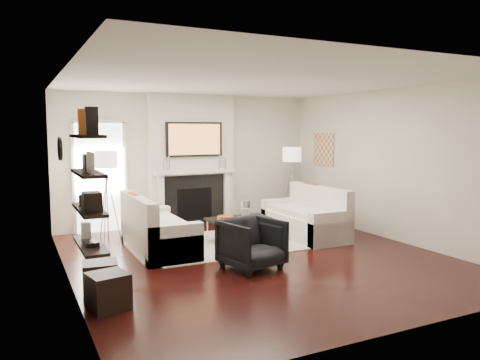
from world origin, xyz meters
name	(u,v)px	position (x,y,z in m)	size (l,w,h in m)	color
room_envelope	(257,171)	(0.00, 0.00, 1.35)	(6.00, 6.00, 6.00)	black
chimney_breast	(192,160)	(0.00, 2.88, 1.35)	(1.80, 0.25, 2.70)	silver
fireplace_surround	(195,200)	(0.00, 2.74, 0.52)	(1.30, 0.02, 1.04)	black
firebox	(195,204)	(0.00, 2.73, 0.45)	(0.75, 0.02, 0.65)	black
mantel_pilaster_l	(161,202)	(-0.72, 2.71, 0.55)	(0.12, 0.08, 1.10)	white
mantel_pilaster_r	(227,197)	(0.72, 2.71, 0.55)	(0.12, 0.08, 1.10)	white
mantel_shelf	(195,172)	(0.00, 2.69, 1.12)	(1.70, 0.18, 0.07)	white
tv_body	(194,139)	(0.00, 2.71, 1.78)	(1.20, 0.06, 0.70)	black
tv_screen	(195,139)	(0.00, 2.68, 1.78)	(1.10, 0.01, 0.62)	#BF723F
candlestick_l_tall	(169,164)	(-0.55, 2.70, 1.30)	(0.04, 0.04, 0.30)	silver
candlestick_l_short	(163,165)	(-0.68, 2.70, 1.27)	(0.04, 0.04, 0.24)	silver
candlestick_r_tall	(220,162)	(0.55, 2.70, 1.30)	(0.04, 0.04, 0.30)	silver
candlestick_r_short	(225,163)	(0.68, 2.70, 1.27)	(0.04, 0.04, 0.24)	silver
hallway_panel	(100,178)	(-1.85, 2.98, 1.05)	(0.90, 0.02, 2.10)	white
door_trim_l	(74,179)	(-2.33, 2.96, 1.05)	(0.06, 0.06, 2.16)	white
door_trim_r	(125,177)	(-1.37, 2.96, 1.05)	(0.06, 0.06, 2.16)	white
door_trim_top	(98,121)	(-1.85, 2.96, 2.13)	(1.02, 0.06, 0.06)	white
rug	(219,244)	(-0.20, 1.03, 0.01)	(2.60, 2.00, 0.01)	#B7B396
loveseat_left_base	(159,239)	(-1.27, 0.99, 0.21)	(0.85, 1.80, 0.42)	silver
loveseat_left_back	(138,221)	(-1.60, 0.99, 0.53)	(0.18, 1.80, 0.80)	silver
loveseat_left_arm_n	(175,244)	(-1.27, 0.18, 0.30)	(0.85, 0.18, 0.60)	silver
loveseat_left_arm_s	(146,224)	(-1.27, 1.80, 0.30)	(0.85, 0.18, 0.60)	silver
loveseat_left_cushion	(162,223)	(-1.22, 0.99, 0.47)	(0.63, 1.44, 0.10)	silver
pillow_left_orange	(133,206)	(-1.60, 1.29, 0.73)	(0.10, 0.42, 0.42)	#9B4713
pillow_left_charcoal	(143,212)	(-1.60, 0.69, 0.72)	(0.10, 0.40, 0.40)	black
loveseat_right_base	(304,225)	(1.46, 0.87, 0.21)	(0.85, 1.80, 0.42)	silver
loveseat_right_back	(319,207)	(1.80, 0.87, 0.53)	(0.18, 1.80, 0.80)	silver
loveseat_right_arm_n	(331,229)	(1.46, 0.06, 0.30)	(0.85, 0.18, 0.60)	silver
loveseat_right_arm_s	(282,214)	(1.46, 1.68, 0.30)	(0.85, 0.18, 0.60)	silver
loveseat_right_cushion	(302,212)	(1.41, 0.87, 0.47)	(0.63, 1.44, 0.10)	silver
pillow_right_orange	(310,194)	(1.80, 1.17, 0.73)	(0.10, 0.42, 0.42)	#9B4713
pillow_right_charcoal	(329,199)	(1.80, 0.57, 0.72)	(0.10, 0.40, 0.40)	black
coffee_table	(238,219)	(0.21, 1.11, 0.40)	(1.10, 0.55, 0.04)	black
coffee_leg_nw	(217,236)	(-0.29, 0.89, 0.19)	(0.02, 0.02, 0.38)	silver
coffee_leg_ne	(269,230)	(0.71, 0.89, 0.19)	(0.02, 0.02, 0.38)	silver
coffee_leg_sw	(207,231)	(-0.29, 1.33, 0.19)	(0.02, 0.02, 0.38)	silver
coffee_leg_se	(257,226)	(0.71, 1.33, 0.19)	(0.02, 0.02, 0.38)	silver
hurricane_glass	(246,209)	(0.36, 1.11, 0.56)	(0.18, 0.18, 0.31)	white
hurricane_candle	(246,213)	(0.36, 1.11, 0.50)	(0.10, 0.10, 0.16)	white
copper_bowl	(225,217)	(-0.04, 1.11, 0.45)	(0.29, 0.29, 0.05)	#C25320
armchair	(252,241)	(-0.33, -0.47, 0.39)	(0.76, 0.71, 0.78)	black
lamp_left_post	(107,207)	(-1.85, 2.24, 0.60)	(0.02, 0.02, 1.20)	silver
lamp_left_shade	(106,159)	(-1.85, 2.24, 1.45)	(0.40, 0.40, 0.30)	white
lamp_left_leg_a	(114,206)	(-1.74, 2.24, 0.60)	(0.02, 0.02, 1.25)	silver
lamp_left_leg_b	(103,206)	(-1.91, 2.34, 0.60)	(0.02, 0.02, 1.25)	silver
lamp_left_leg_c	(105,208)	(-1.91, 2.15, 0.60)	(0.02, 0.02, 1.25)	silver
lamp_right_post	(291,194)	(2.05, 2.26, 0.60)	(0.02, 0.02, 1.20)	silver
lamp_right_shade	(292,154)	(2.05, 2.26, 1.45)	(0.40, 0.40, 0.30)	white
lamp_right_leg_a	(296,193)	(2.16, 2.26, 0.60)	(0.02, 0.02, 1.25)	silver
lamp_right_leg_b	(287,193)	(2.00, 2.35, 0.60)	(0.02, 0.02, 1.25)	silver
lamp_right_leg_c	(292,194)	(1.99, 2.16, 0.60)	(0.02, 0.02, 1.25)	silver
console_top	(320,188)	(2.57, 1.93, 0.73)	(0.35, 1.20, 0.04)	black
console_leg_n	(336,209)	(2.57, 1.38, 0.35)	(0.30, 0.04, 0.71)	black
console_leg_s	(305,202)	(2.57, 2.48, 0.35)	(0.30, 0.04, 0.71)	black
wall_art	(324,149)	(2.73, 2.05, 1.55)	(0.03, 0.70, 0.70)	tan
shelf_bottom	(91,245)	(-2.62, -1.00, 0.70)	(0.25, 1.00, 0.04)	black
shelf_lower	(89,210)	(-2.62, -1.00, 1.10)	(0.25, 1.00, 0.04)	black
shelf_upper	(88,173)	(-2.62, -1.00, 1.50)	(0.25, 1.00, 0.04)	black
shelf_top	(87,136)	(-2.62, -1.00, 1.90)	(0.25, 1.00, 0.04)	black
decor_magfile_a	(92,121)	(-2.62, -1.36, 2.06)	(0.12, 0.10, 0.28)	black
decor_magfile_b	(84,122)	(-2.62, -0.83, 2.06)	(0.12, 0.10, 0.28)	#9B4713
decor_frame_a	(90,163)	(-2.62, -1.19, 1.63)	(0.04, 0.30, 0.22)	white
decor_frame_b	(85,162)	(-2.62, -0.82, 1.61)	(0.04, 0.22, 0.18)	black
decor_wine_rack	(92,202)	(-2.62, -1.21, 1.22)	(0.18, 0.25, 0.20)	black
decor_box_small	(86,200)	(-2.62, -0.78, 1.18)	(0.15, 0.12, 0.12)	black
decor_books	(92,243)	(-2.62, -1.09, 0.74)	(0.14, 0.20, 0.05)	black
decor_box_tall	(86,230)	(-2.62, -0.68, 0.81)	(0.10, 0.10, 0.18)	white
clock_rim	(60,149)	(-2.73, 0.90, 1.70)	(0.34, 0.34, 0.04)	black
clock_face	(62,149)	(-2.71, 0.90, 1.70)	(0.29, 0.29, 0.01)	white
ottoman_near	(100,278)	(-2.47, -0.64, 0.20)	(0.40, 0.40, 0.40)	black
ottoman_far	(108,291)	(-2.47, -1.14, 0.20)	(0.40, 0.40, 0.40)	black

